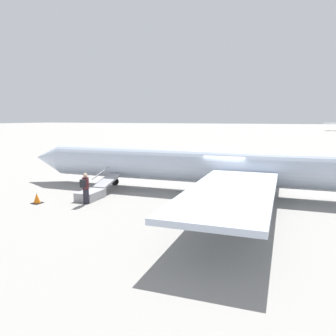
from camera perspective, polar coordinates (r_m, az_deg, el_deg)
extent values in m
plane|color=gray|center=(21.19, 10.17, -4.46)|extent=(600.00, 600.00, 0.00)
cylinder|color=silver|center=(20.87, 10.30, 0.25)|extent=(24.75, 4.16, 2.27)
cone|color=silver|center=(26.67, -19.83, 1.67)|extent=(2.66, 2.41, 2.22)
cube|color=silver|center=(14.57, 10.92, -4.03)|extent=(4.42, 10.60, 0.23)
cube|color=silver|center=(26.96, 15.11, 1.59)|extent=(4.42, 10.60, 0.23)
cylinder|color=black|center=(23.76, -9.23, -2.33)|extent=(0.57, 0.18, 0.56)
cylinder|color=#4C4C51|center=(23.70, -9.25, -1.45)|extent=(0.10, 0.10, 0.18)
cylinder|color=black|center=(19.88, 16.73, -4.72)|extent=(0.57, 0.18, 0.56)
cylinder|color=#4C4C51|center=(19.81, 16.77, -3.68)|extent=(0.10, 0.10, 0.18)
cylinder|color=black|center=(21.88, 17.03, -3.54)|extent=(0.57, 0.18, 0.56)
cylinder|color=#4C4C51|center=(21.81, 17.07, -2.59)|extent=(0.10, 0.10, 0.18)
cube|color=#99999E|center=(20.04, -13.35, -4.58)|extent=(1.24, 1.88, 0.50)
cube|color=#99999E|center=(21.59, -10.50, -2.16)|extent=(1.07, 2.29, 0.64)
cube|color=#99999E|center=(21.74, -11.56, -0.78)|extent=(0.23, 2.21, 0.58)
cube|color=#23232D|center=(18.98, -14.08, -4.80)|extent=(0.22, 0.29, 0.85)
cylinder|color=#4C1E23|center=(18.82, -14.16, -2.58)|extent=(0.36, 0.36, 0.65)
sphere|color=beige|center=(18.74, -14.21, -1.24)|extent=(0.24, 0.24, 0.24)
cube|color=black|center=(18.60, -14.63, -2.62)|extent=(0.29, 0.20, 0.44)
cube|color=black|center=(20.02, -21.83, -5.68)|extent=(0.53, 0.53, 0.03)
cone|color=orange|center=(19.95, -21.87, -4.91)|extent=(0.41, 0.41, 0.58)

